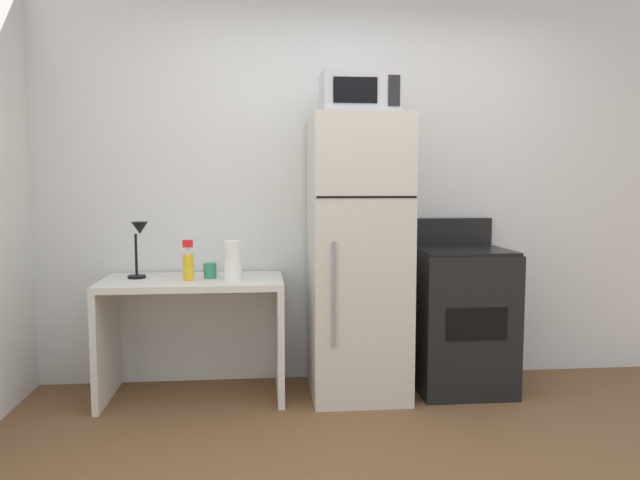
# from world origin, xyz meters

# --- Properties ---
(wall_back_white) EXTENTS (5.00, 0.10, 2.60)m
(wall_back_white) POSITION_xyz_m (0.00, 1.70, 1.30)
(wall_back_white) COLOR silver
(wall_back_white) RESTS_ON ground
(desk) EXTENTS (1.11, 0.59, 0.75)m
(desk) POSITION_xyz_m (-1.09, 1.33, 0.52)
(desk) COLOR silver
(desk) RESTS_ON ground
(desk_lamp) EXTENTS (0.14, 0.12, 0.35)m
(desk_lamp) POSITION_xyz_m (-1.42, 1.37, 0.99)
(desk_lamp) COLOR black
(desk_lamp) RESTS_ON desk
(spray_bottle) EXTENTS (0.06, 0.06, 0.25)m
(spray_bottle) POSITION_xyz_m (-1.11, 1.27, 0.85)
(spray_bottle) COLOR yellow
(spray_bottle) RESTS_ON desk
(paper_towel_roll) EXTENTS (0.11, 0.11, 0.24)m
(paper_towel_roll) POSITION_xyz_m (-0.84, 1.26, 0.87)
(paper_towel_roll) COLOR white
(paper_towel_roll) RESTS_ON desk
(coffee_mug) EXTENTS (0.08, 0.08, 0.09)m
(coffee_mug) POSITION_xyz_m (-0.99, 1.35, 0.80)
(coffee_mug) COLOR #338C66
(coffee_mug) RESTS_ON desk
(refrigerator) EXTENTS (0.59, 0.67, 1.75)m
(refrigerator) POSITION_xyz_m (-0.06, 1.31, 0.88)
(refrigerator) COLOR beige
(refrigerator) RESTS_ON ground
(microwave) EXTENTS (0.46, 0.35, 0.26)m
(microwave) POSITION_xyz_m (-0.06, 1.29, 1.88)
(microwave) COLOR #B7B7BC
(microwave) RESTS_ON refrigerator
(oven_range) EXTENTS (0.59, 0.61, 1.10)m
(oven_range) POSITION_xyz_m (0.62, 1.33, 0.47)
(oven_range) COLOR black
(oven_range) RESTS_ON ground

